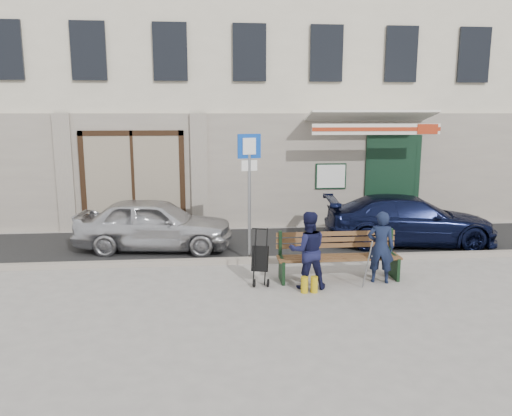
{
  "coord_description": "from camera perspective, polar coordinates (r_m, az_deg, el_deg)",
  "views": [
    {
      "loc": [
        -1.13,
        -8.9,
        3.22
      ],
      "look_at": [
        -0.14,
        1.6,
        1.2
      ],
      "focal_mm": 35.0,
      "sensor_mm": 36.0,
      "label": 1
    }
  ],
  "objects": [
    {
      "name": "bench",
      "position": [
        9.88,
        9.17,
        -5.54
      ],
      "size": [
        2.4,
        1.17,
        0.98
      ],
      "color": "brown",
      "rests_on": "ground"
    },
    {
      "name": "parking_sign",
      "position": [
        10.69,
        -0.77,
        3.61
      ],
      "size": [
        0.51,
        0.16,
        2.78
      ],
      "rotation": [
        0.0,
        0.0,
        0.26
      ],
      "color": "gray",
      "rests_on": "ground"
    },
    {
      "name": "asphalt_lane",
      "position": [
        12.47,
        -0.01,
        -4.09
      ],
      "size": [
        60.0,
        3.2,
        0.01
      ],
      "primitive_type": "cube",
      "color": "#282828",
      "rests_on": "ground"
    },
    {
      "name": "car_silver",
      "position": [
        12.07,
        -11.53,
        -1.79
      ],
      "size": [
        3.82,
        1.88,
        1.25
      ],
      "primitive_type": "imported",
      "rotation": [
        0.0,
        0.0,
        1.46
      ],
      "color": "silver",
      "rests_on": "ground"
    },
    {
      "name": "curb",
      "position": [
        10.92,
        0.78,
        -5.97
      ],
      "size": [
        60.0,
        0.18,
        0.12
      ],
      "primitive_type": "cube",
      "color": "#9E9384",
      "rests_on": "ground"
    },
    {
      "name": "car_navy",
      "position": [
        12.92,
        17.11,
        -1.32
      ],
      "size": [
        4.32,
        2.14,
        1.21
      ],
      "primitive_type": "imported",
      "rotation": [
        0.0,
        0.0,
        1.46
      ],
      "color": "black",
      "rests_on": "ground"
    },
    {
      "name": "man",
      "position": [
        9.83,
        14.06,
        -4.36
      ],
      "size": [
        0.58,
        0.46,
        1.39
      ],
      "primitive_type": "imported",
      "rotation": [
        0.0,
        0.0,
        2.86
      ],
      "color": "#121A33",
      "rests_on": "ground"
    },
    {
      "name": "woman",
      "position": [
        9.27,
        5.93,
        -4.82
      ],
      "size": [
        0.72,
        0.56,
        1.45
      ],
      "primitive_type": "imported",
      "rotation": [
        0.0,
        0.0,
        3.16
      ],
      "color": "#141637",
      "rests_on": "ground"
    },
    {
      "name": "ground",
      "position": [
        9.53,
        1.76,
        -8.91
      ],
      "size": [
        80.0,
        80.0,
        0.0
      ],
      "primitive_type": "plane",
      "color": "#9E9991",
      "rests_on": "ground"
    },
    {
      "name": "building",
      "position": [
        17.47,
        -1.71,
        16.61
      ],
      "size": [
        20.0,
        8.27,
        10.0
      ],
      "color": "beige",
      "rests_on": "ground"
    },
    {
      "name": "stroller",
      "position": [
        9.53,
        0.47,
        -5.94
      ],
      "size": [
        0.37,
        0.47,
        1.05
      ],
      "rotation": [
        0.0,
        0.0,
        -0.27
      ],
      "color": "black",
      "rests_on": "ground"
    }
  ]
}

